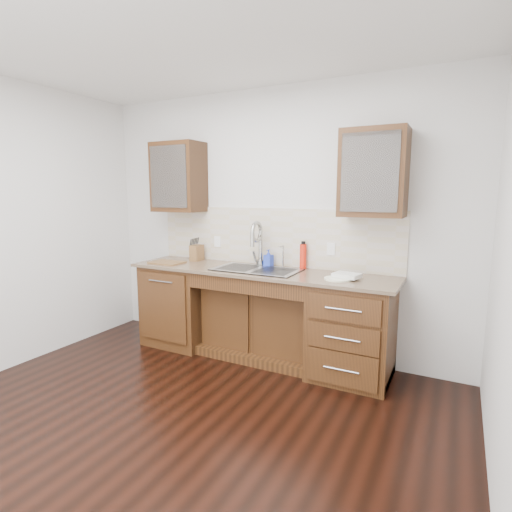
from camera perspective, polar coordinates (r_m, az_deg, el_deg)
The scene contains 25 objects.
ground at distance 3.17m, azimuth -12.78°, elevation -23.90°, with size 4.00×3.50×0.10m, color black.
ceiling at distance 2.88m, azimuth -15.05°, elevation 31.01°, with size 4.00×3.50×0.10m, color white.
wall_back at distance 4.20m, azimuth 2.50°, elevation 4.81°, with size 4.00×0.10×2.70m, color silver.
base_cabinet_left at distance 4.55m, azimuth -10.55°, elevation -6.67°, with size 0.70×0.62×0.88m, color #593014.
base_cabinet_center at distance 4.16m, azimuth 0.83°, elevation -9.31°, with size 1.20×0.44×0.70m, color #593014.
base_cabinet_right at distance 3.74m, azimuth 13.55°, elevation -10.24°, with size 0.70×0.62×0.88m, color #593014.
countertop at distance 3.93m, azimuth 0.17°, elevation -2.18°, with size 2.70×0.65×0.03m, color #84705B.
backsplash at distance 4.16m, azimuth 2.14°, elevation 2.76°, with size 2.70×0.02×0.59m, color beige.
sink at distance 3.93m, azimuth 0.07°, elevation -3.22°, with size 0.84×0.46×0.19m, color #9E9EA5.
faucet at distance 4.11m, azimuth 0.66°, elevation 1.36°, with size 0.04×0.04×0.40m, color #999993.
filter_tap at distance 4.03m, azimuth 3.90°, elevation 0.03°, with size 0.02×0.02×0.24m, color #999993.
upper_cabinet_left at distance 4.55m, azimuth -10.98°, elevation 10.96°, with size 0.55×0.34×0.75m, color #593014.
upper_cabinet_right at distance 3.66m, azimuth 16.45°, elevation 11.27°, with size 0.55×0.34×0.75m, color #593014.
outlet_left at distance 4.47m, azimuth -5.51°, elevation 2.07°, with size 0.08×0.01×0.12m, color white.
outlet_right at distance 3.93m, azimuth 10.67°, elevation 0.99°, with size 0.08×0.01×0.12m, color white.
soap_bottle at distance 4.08m, azimuth 1.80°, elevation -0.30°, with size 0.08×0.08×0.18m, color blue.
water_bottle at distance 3.98m, azimuth 6.74°, elevation -0.07°, with size 0.07×0.07×0.25m, color red.
plate at distance 3.56m, azimuth 11.61°, elevation -3.20°, with size 0.24×0.24×0.01m, color white.
dish_towel at distance 3.59m, azimuth 12.82°, elevation -2.71°, with size 0.22×0.16×0.04m, color white.
knife_block at distance 4.48m, azimuth -8.46°, elevation 0.45°, with size 0.10×0.16×0.18m, color brown.
cutting_board at distance 4.39m, azimuth -12.60°, elevation -0.91°, with size 0.35×0.24×0.02m, color brown.
cup_left_a at distance 4.65m, azimuth -12.45°, elevation 10.22°, with size 0.12×0.12×0.09m, color white.
cup_left_b at distance 4.46m, azimuth -9.33°, elevation 10.30°, with size 0.09×0.09×0.08m, color white.
cup_right_a at distance 3.68m, azimuth 14.52°, elevation 10.53°, with size 0.12×0.12×0.10m, color white.
cup_right_b at distance 3.63m, azimuth 18.58°, elevation 10.28°, with size 0.09×0.09×0.08m, color white.
Camera 1 is at (1.75, -2.01, 1.66)m, focal length 28.00 mm.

